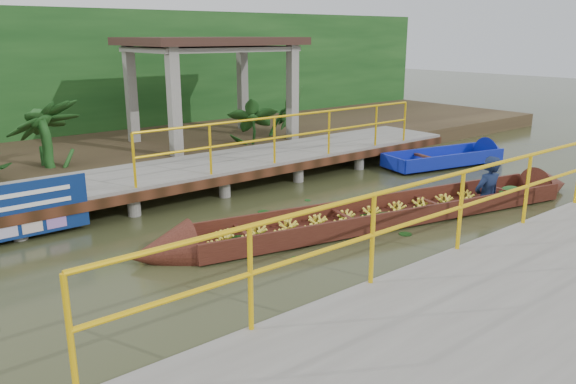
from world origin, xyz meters
TOP-DOWN VIEW (x-y plane):
  - ground at (0.00, 0.00)m, footprint 80.00×80.00m
  - land_strip at (0.00, 7.50)m, footprint 30.00×8.00m
  - far_dock at (0.02, 3.43)m, footprint 16.00×2.06m
  - near_dock at (1.00, -4.20)m, footprint 18.00×2.40m
  - pavilion at (3.00, 6.30)m, footprint 4.40×3.00m
  - foliage_backdrop at (0.00, 10.00)m, footprint 30.00×0.80m
  - vendor_boat at (2.86, -0.58)m, footprint 9.39×2.85m
  - moored_blue_boat at (7.82, 1.41)m, footprint 3.88×1.71m
  - tropical_plants at (-1.75, 5.30)m, footprint 14.26×1.26m

SIDE VIEW (x-z plane):
  - ground at x=0.00m, z-range 0.00..0.00m
  - moored_blue_boat at x=7.82m, z-range -0.29..0.61m
  - land_strip at x=0.00m, z-range 0.00..0.45m
  - vendor_boat at x=2.86m, z-range -0.83..1.34m
  - near_dock at x=1.00m, z-range -0.56..1.16m
  - far_dock at x=0.02m, z-range -0.35..1.30m
  - tropical_plants at x=-1.75m, z-range 0.45..2.02m
  - foliage_backdrop at x=0.00m, z-range 0.00..4.00m
  - pavilion at x=3.00m, z-range 1.32..4.32m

